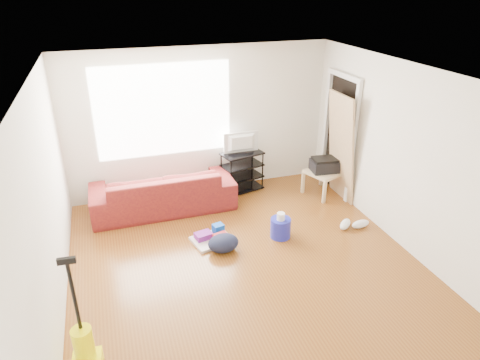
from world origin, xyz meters
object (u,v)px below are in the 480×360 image
object	(u,v)px
side_table	(324,174)
bucket	(280,236)
backpack	(223,250)
vacuum	(85,353)
cleaning_tray	(213,237)
tv_stand	(242,171)
sofa	(165,208)

from	to	relation	value
side_table	bucket	bearing A→B (deg)	-139.81
backpack	vacuum	world-z (taller)	vacuum
bucket	vacuum	size ratio (longest dim) A/B	0.23
side_table	cleaning_tray	world-z (taller)	side_table
tv_stand	backpack	bearing A→B (deg)	-129.38
bucket	vacuum	xyz separation A→B (m)	(-2.70, -1.63, 0.24)
tv_stand	backpack	distance (m)	1.96
sofa	cleaning_tray	size ratio (longest dim) A/B	3.67
sofa	cleaning_tray	xyz separation A→B (m)	(0.51, -1.17, 0.06)
sofa	vacuum	xyz separation A→B (m)	(-1.21, -3.01, 0.24)
sofa	bucket	xyz separation A→B (m)	(1.49, -1.38, 0.00)
bucket	sofa	bearing A→B (deg)	137.26
tv_stand	cleaning_tray	xyz separation A→B (m)	(-0.93, -1.44, -0.30)
sofa	tv_stand	xyz separation A→B (m)	(1.44, 0.27, 0.36)
cleaning_tray	vacuum	world-z (taller)	vacuum
side_table	cleaning_tray	distance (m)	2.40
vacuum	side_table	bearing A→B (deg)	38.80
side_table	backpack	size ratio (longest dim) A/B	1.59
sofa	vacuum	world-z (taller)	vacuum
side_table	backpack	world-z (taller)	side_table
tv_stand	backpack	size ratio (longest dim) A/B	1.79
side_table	vacuum	xyz separation A→B (m)	(-3.95, -2.69, -0.13)
tv_stand	cleaning_tray	size ratio (longest dim) A/B	1.25
tv_stand	vacuum	xyz separation A→B (m)	(-2.65, -3.28, -0.12)
side_table	backpack	xyz separation A→B (m)	(-2.14, -1.14, -0.37)
side_table	vacuum	distance (m)	4.78
vacuum	cleaning_tray	bearing A→B (deg)	51.37
tv_stand	bucket	xyz separation A→B (m)	(0.05, -1.65, -0.36)
cleaning_tray	vacuum	bearing A→B (deg)	-133.18
backpack	vacuum	bearing A→B (deg)	-143.66
cleaning_tray	sofa	bearing A→B (deg)	113.70
tv_stand	cleaning_tray	distance (m)	1.74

